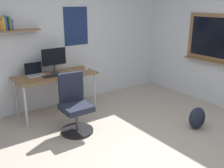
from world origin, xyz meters
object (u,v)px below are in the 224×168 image
Objects in this scene: desk at (56,78)px; coffee_mug at (86,67)px; backpack at (197,118)px; computer_mouse at (68,73)px; keyboard at (53,76)px; monitor_primary at (54,59)px; laptop at (35,73)px; office_chair at (75,107)px.

desk is 0.65m from coffee_mug.
desk reaches higher than backpack.
keyboard is at bearing 180.00° from computer_mouse.
laptop is at bearing 172.51° from monitor_primary.
computer_mouse is 2.41m from backpack.
computer_mouse reaches higher than keyboard.
office_chair reaches higher than keyboard.
backpack is (1.56, -2.07, -0.83)m from monitor_primary.
coffee_mug is (0.71, 0.05, 0.04)m from keyboard.
laptop is at bearing 156.44° from computer_mouse.
laptop reaches higher than desk.
office_chair is 0.85m from keyboard.
monitor_primary reaches higher than keyboard.
desk is 4.02× the size of backpack.
computer_mouse is (0.54, -0.23, -0.04)m from laptop.
coffee_mug is 0.25× the size of backpack.
computer_mouse is (0.28, 0.77, 0.35)m from office_chair.
monitor_primary is at bearing 167.18° from coffee_mug.
coffee_mug is at bearing 116.58° from backpack.
laptop is at bearing 169.18° from coffee_mug.
keyboard is 4.02× the size of coffee_mug.
laptop is 0.98m from coffee_mug.
coffee_mug reaches higher than computer_mouse.
monitor_primary reaches higher than laptop.
monitor_primary is 0.36m from computer_mouse.
office_chair reaches higher than backpack.
laptop is at bearing 155.12° from desk.
monitor_primary is 0.65m from coffee_mug.
laptop is 0.43m from monitor_primary.
laptop is 2.98× the size of computer_mouse.
office_chair is 9.13× the size of computer_mouse.
office_chair is at bearing -75.76° from laptop.
monitor_primary is at bearing 59.38° from keyboard.
desk is 3.16× the size of monitor_primary.
laptop reaches higher than coffee_mug.
keyboard is (0.00, 0.77, 0.35)m from office_chair.
office_chair is at bearing -96.58° from monitor_primary.
desk is 0.36m from monitor_primary.
laptop is 0.85× the size of backpack.
keyboard is 1.02× the size of backpack.
desk is at bearing -109.28° from monitor_primary.
laptop is 3.37× the size of coffee_mug.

